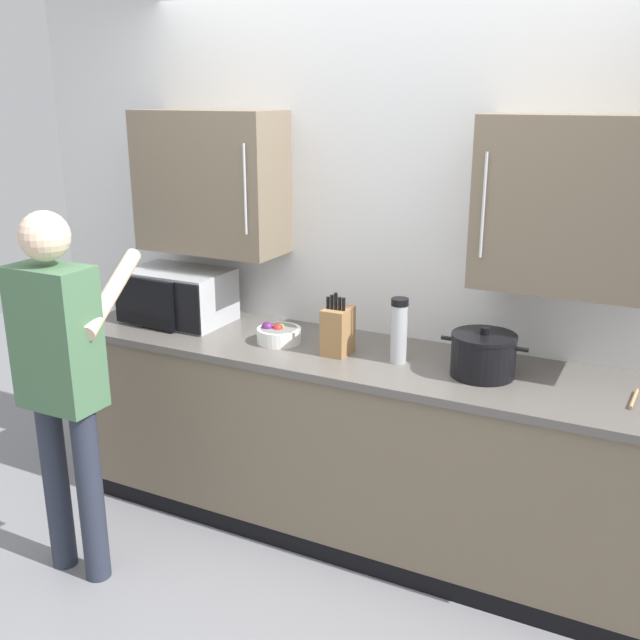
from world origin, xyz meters
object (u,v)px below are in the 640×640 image
(microwave_oven, at_px, (174,295))
(person_figure, at_px, (61,368))
(knife_block, at_px, (338,330))
(thermos_flask, at_px, (399,330))
(fruit_bowl, at_px, (279,334))
(stock_pot, at_px, (483,355))

(microwave_oven, distance_m, person_figure, 0.89)
(microwave_oven, relative_size, knife_block, 1.80)
(thermos_flask, xyz_separation_m, fruit_bowl, (-0.61, -0.00, -0.11))
(microwave_oven, xyz_separation_m, knife_block, (0.98, -0.08, -0.02))
(stock_pot, bearing_deg, knife_block, -177.51)
(stock_pot, distance_m, person_figure, 1.76)
(person_figure, bearing_deg, fruit_bowl, 54.97)
(knife_block, xyz_separation_m, fruit_bowl, (-0.32, 0.01, -0.07))
(stock_pot, bearing_deg, person_figure, -151.83)
(stock_pot, relative_size, thermos_flask, 1.26)
(fruit_bowl, bearing_deg, stock_pot, 0.87)
(microwave_oven, xyz_separation_m, person_figure, (0.09, -0.88, -0.09))
(thermos_flask, distance_m, knife_block, 0.29)
(person_figure, bearing_deg, stock_pot, 28.17)
(stock_pot, height_order, fruit_bowl, stock_pot)
(knife_block, bearing_deg, thermos_flask, 3.42)
(thermos_flask, height_order, fruit_bowl, thermos_flask)
(fruit_bowl, height_order, person_figure, person_figure)
(microwave_oven, height_order, knife_block, knife_block)
(microwave_oven, distance_m, fruit_bowl, 0.67)
(thermos_flask, height_order, knife_block, same)
(microwave_oven, distance_m, stock_pot, 1.64)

